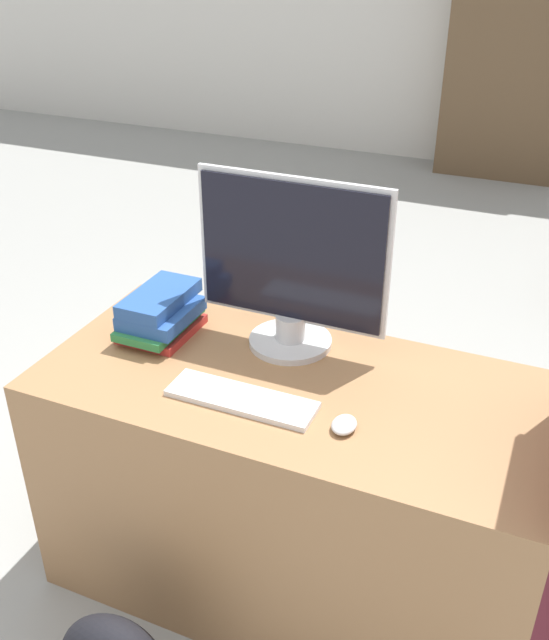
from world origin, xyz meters
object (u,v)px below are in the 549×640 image
monitor (291,267)px  keyboard (242,399)px  book_stack (161,314)px  mouse (344,425)px

monitor → keyboard: monitor is taller
keyboard → book_stack: size_ratio=1.39×
keyboard → book_stack: (-0.38, 0.23, 0.06)m
monitor → book_stack: 0.44m
mouse → book_stack: bearing=160.9°
keyboard → mouse: 0.28m
monitor → book_stack: size_ratio=1.96×
mouse → book_stack: (-0.66, 0.23, 0.05)m
monitor → keyboard: 0.40m
monitor → mouse: bearing=-49.6°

